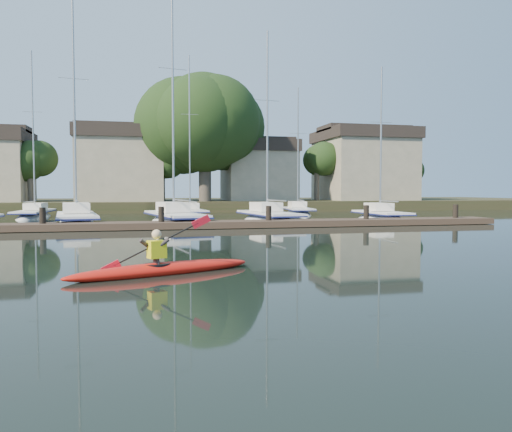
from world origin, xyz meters
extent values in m
plane|color=black|center=(0.00, 0.00, 0.00)|extent=(160.00, 160.00, 0.00)
ellipsoid|color=#BA100E|center=(-3.52, -0.80, 0.11)|extent=(4.83, 2.38, 0.37)
cylinder|color=black|center=(-3.68, -0.86, 0.23)|extent=(0.95, 0.95, 0.10)
imported|color=#2F2A2C|center=(-3.68, -0.86, 0.62)|extent=(0.38, 0.45, 1.07)
cube|color=yellow|center=(-3.68, -0.86, 0.63)|extent=(0.50, 0.44, 0.44)
sphere|color=beige|center=(-3.68, -0.86, 1.01)|extent=(0.24, 0.24, 0.24)
cube|color=#493429|center=(0.00, 14.00, 0.20)|extent=(34.00, 2.00, 0.35)
cylinder|color=black|center=(-9.00, 14.00, 0.30)|extent=(0.32, 0.32, 1.80)
cylinder|color=black|center=(-3.00, 14.00, 0.30)|extent=(0.32, 0.32, 1.80)
cylinder|color=black|center=(3.00, 14.00, 0.30)|extent=(0.32, 0.32, 1.80)
cylinder|color=black|center=(9.00, 14.00, 0.30)|extent=(0.32, 0.32, 1.80)
cylinder|color=black|center=(15.00, 14.00, 0.30)|extent=(0.32, 0.32, 1.80)
ellipsoid|color=white|center=(-7.88, 18.39, -0.38)|extent=(3.62, 9.54, 2.08)
cube|color=white|center=(-7.88, 18.39, 0.60)|extent=(3.27, 7.86, 0.15)
cube|color=navy|center=(-7.88, 18.39, 0.51)|extent=(3.38, 8.06, 0.09)
cube|color=silver|center=(-7.96, 18.94, 1.01)|extent=(1.89, 2.80, 0.60)
cylinder|color=#9EA0A5|center=(-7.92, 18.67, 7.22)|extent=(0.13, 0.13, 13.13)
cylinder|color=#9EA0A5|center=(-7.68, 17.01, 1.48)|extent=(0.60, 3.51, 0.09)
cylinder|color=#9EA0A5|center=(-7.92, 18.67, 8.80)|extent=(1.74, 0.29, 0.03)
ellipsoid|color=white|center=(-2.00, 18.05, -0.39)|extent=(4.12, 10.26, 2.11)
cube|color=white|center=(-2.00, 18.05, 0.61)|extent=(3.68, 8.47, 0.16)
cube|color=navy|center=(-2.00, 18.05, 0.52)|extent=(3.80, 8.68, 0.09)
cube|color=silver|center=(-2.11, 18.64, 1.02)|extent=(2.04, 3.04, 0.61)
cylinder|color=#9EA0A5|center=(-2.06, 18.34, 7.89)|extent=(0.13, 0.13, 14.44)
cylinder|color=#9EA0A5|center=(-1.73, 16.57, 1.50)|extent=(0.78, 3.75, 0.09)
cylinder|color=#9EA0A5|center=(-2.06, 18.34, 9.62)|extent=(1.75, 0.36, 0.03)
ellipsoid|color=white|center=(4.11, 18.34, -0.38)|extent=(3.25, 8.79, 2.04)
cube|color=white|center=(4.11, 18.34, 0.59)|extent=(2.96, 7.24, 0.15)
cube|color=navy|center=(4.11, 18.34, 0.50)|extent=(3.06, 7.42, 0.09)
cube|color=silver|center=(4.05, 18.85, 0.99)|extent=(1.77, 2.56, 0.59)
cylinder|color=#9EA0A5|center=(4.08, 18.60, 6.55)|extent=(0.13, 0.13, 11.81)
cylinder|color=#9EA0A5|center=(4.26, 17.06, 1.45)|extent=(0.47, 3.25, 0.09)
cylinder|color=#9EA0A5|center=(4.08, 18.60, 7.96)|extent=(1.71, 0.23, 0.03)
ellipsoid|color=white|center=(12.22, 18.39, -0.35)|extent=(2.21, 7.02, 1.90)
cube|color=white|center=(12.22, 18.39, 0.55)|extent=(2.09, 5.76, 0.14)
cube|color=navy|center=(12.22, 18.39, 0.47)|extent=(2.17, 5.90, 0.08)
cube|color=silver|center=(12.22, 18.81, 0.92)|extent=(1.43, 1.98, 0.55)
cylinder|color=#9EA0A5|center=(12.22, 18.60, 5.59)|extent=(0.12, 0.12, 9.98)
cylinder|color=#9EA0A5|center=(12.20, 17.34, 1.35)|extent=(0.12, 2.66, 0.08)
cylinder|color=#9EA0A5|center=(12.22, 18.60, 6.79)|extent=(1.60, 0.06, 0.03)
ellipsoid|color=white|center=(-11.98, 27.14, -0.32)|extent=(2.24, 8.37, 1.75)
cube|color=white|center=(-11.98, 27.14, 0.51)|extent=(2.10, 6.88, 0.13)
cube|color=navy|center=(-11.98, 27.14, 0.43)|extent=(2.18, 7.05, 0.07)
cube|color=silver|center=(-11.96, 27.64, 0.85)|extent=(1.38, 2.37, 0.51)
cylinder|color=#9EA0A5|center=(-11.97, 27.39, 6.55)|extent=(0.11, 0.11, 12.00)
cylinder|color=#9EA0A5|center=(-12.02, 25.89, 1.25)|extent=(0.19, 3.16, 0.07)
cylinder|color=#9EA0A5|center=(-11.97, 27.39, 7.99)|extent=(1.48, 0.08, 0.03)
ellipsoid|color=white|center=(-0.15, 27.27, -0.31)|extent=(2.33, 8.95, 1.68)
cube|color=white|center=(-0.15, 27.27, 0.49)|extent=(2.15, 7.35, 0.12)
cube|color=navy|center=(-0.15, 27.27, 0.42)|extent=(2.23, 7.53, 0.07)
cube|color=silver|center=(-0.18, 27.80, 0.82)|extent=(1.37, 2.54, 0.49)
cylinder|color=#9EA0A5|center=(-0.17, 27.54, 6.73)|extent=(0.11, 0.11, 12.40)
cylinder|color=#9EA0A5|center=(-0.08, 25.94, 1.20)|extent=(0.25, 3.37, 0.07)
cylinder|color=#9EA0A5|center=(-0.17, 27.54, 8.22)|extent=(1.42, 0.10, 0.03)
ellipsoid|color=white|center=(9.06, 27.42, -0.33)|extent=(2.94, 7.66, 1.77)
cube|color=white|center=(9.06, 27.42, 0.51)|extent=(2.67, 6.32, 0.13)
cube|color=navy|center=(9.06, 27.42, 0.44)|extent=(2.76, 6.47, 0.07)
cube|color=silver|center=(9.12, 27.87, 0.86)|extent=(1.57, 2.25, 0.51)
cylinder|color=#9EA0A5|center=(9.09, 27.65, 5.69)|extent=(0.11, 0.11, 10.27)
cylinder|color=#9EA0A5|center=(8.91, 26.31, 1.26)|extent=(0.45, 2.82, 0.07)
cylinder|color=#9EA0A5|center=(9.09, 27.65, 6.92)|extent=(1.48, 0.23, 0.03)
cube|color=#273018|center=(0.00, 44.00, 0.50)|extent=(90.00, 24.00, 1.00)
cube|color=tan|center=(-6.00, 38.00, 4.00)|extent=(8.00, 8.00, 6.00)
cube|color=#2B221F|center=(-6.00, 38.00, 7.60)|extent=(8.40, 8.40, 1.20)
cube|color=tan|center=(8.00, 38.00, 3.50)|extent=(7.00, 7.00, 5.00)
cube|color=#2B221F|center=(8.00, 38.00, 6.60)|extent=(7.35, 7.35, 1.20)
cube|color=tan|center=(20.00, 38.00, 4.25)|extent=(9.00, 9.00, 6.50)
cube|color=#2B221F|center=(20.00, 38.00, 8.10)|extent=(9.45, 9.45, 1.20)
cylinder|color=#554D44|center=(2.00, 35.00, 3.50)|extent=(1.20, 1.20, 5.00)
sphere|color=black|center=(2.00, 35.00, 8.50)|extent=(8.50, 8.50, 8.50)
cylinder|color=#554D44|center=(-14.00, 36.00, 2.50)|extent=(0.48, 0.48, 3.00)
sphere|color=black|center=(-14.00, 36.00, 5.00)|extent=(3.40, 3.40, 3.40)
cylinder|color=#554D44|center=(-2.00, 35.50, 2.40)|extent=(0.38, 0.38, 2.80)
sphere|color=black|center=(-2.00, 35.50, 4.60)|extent=(2.72, 2.72, 2.72)
cylinder|color=#554D44|center=(14.00, 36.50, 2.60)|extent=(0.50, 0.50, 3.20)
sphere|color=black|center=(14.00, 36.50, 5.25)|extent=(3.57, 3.57, 3.57)
cylinder|color=#554D44|center=(24.00, 35.00, 2.30)|extent=(0.41, 0.41, 2.60)
sphere|color=black|center=(24.00, 35.00, 4.45)|extent=(2.89, 2.89, 2.89)
camera|label=1|loc=(-4.03, -13.38, 2.10)|focal=35.00mm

